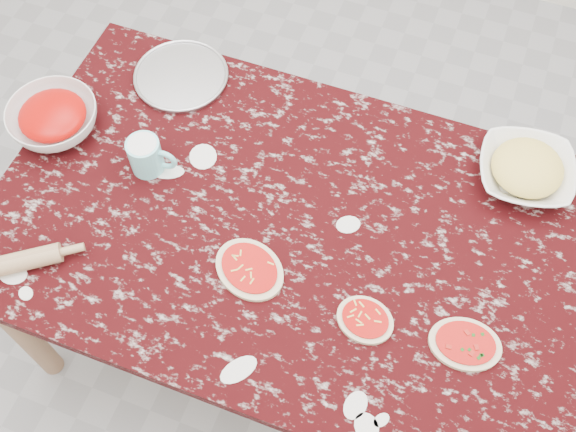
# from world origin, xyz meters

# --- Properties ---
(ground) EXTENTS (4.00, 4.00, 0.00)m
(ground) POSITION_xyz_m (0.00, 0.00, 0.00)
(ground) COLOR gray
(worktable) EXTENTS (1.60, 1.00, 0.75)m
(worktable) POSITION_xyz_m (0.00, 0.00, 0.67)
(worktable) COLOR black
(worktable) RESTS_ON ground
(pizza_tray) EXTENTS (0.30, 0.30, 0.01)m
(pizza_tray) POSITION_xyz_m (-0.49, 0.37, 0.76)
(pizza_tray) COLOR #B2B2B7
(pizza_tray) RESTS_ON worktable
(sauce_bowl) EXTENTS (0.29, 0.29, 0.08)m
(sauce_bowl) POSITION_xyz_m (-0.74, 0.07, 0.79)
(sauce_bowl) COLOR white
(sauce_bowl) RESTS_ON worktable
(cheese_bowl) EXTENTS (0.30, 0.30, 0.06)m
(cheese_bowl) POSITION_xyz_m (0.55, 0.37, 0.78)
(cheese_bowl) COLOR white
(cheese_bowl) RESTS_ON worktable
(flour_mug) EXTENTS (0.14, 0.09, 0.11)m
(flour_mug) POSITION_xyz_m (-0.43, 0.04, 0.81)
(flour_mug) COLOR #7EDFE7
(flour_mug) RESTS_ON worktable
(pizza_left) EXTENTS (0.24, 0.22, 0.02)m
(pizza_left) POSITION_xyz_m (-0.05, -0.16, 0.76)
(pizza_left) COLOR beige
(pizza_left) RESTS_ON worktable
(pizza_mid) EXTENTS (0.16, 0.14, 0.02)m
(pizza_mid) POSITION_xyz_m (0.27, -0.19, 0.76)
(pizza_mid) COLOR beige
(pizza_mid) RESTS_ON worktable
(pizza_right) EXTENTS (0.19, 0.16, 0.02)m
(pizza_right) POSITION_xyz_m (0.52, -0.16, 0.76)
(pizza_right) COLOR beige
(pizza_right) RESTS_ON worktable
(rolling_pin) EXTENTS (0.24, 0.19, 0.05)m
(rolling_pin) POSITION_xyz_m (-0.62, -0.37, 0.78)
(rolling_pin) COLOR tan
(rolling_pin) RESTS_ON worktable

